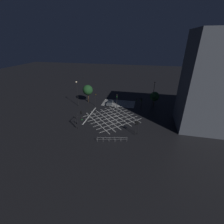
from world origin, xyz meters
TOP-DOWN VIEW (x-y plane):
  - ground_plane at (0.00, 0.00)m, footprint 200.00×200.00m
  - road_markings at (0.32, -6.08)m, footprint 16.59×22.01m
  - traffic_light_sw_cross at (-7.63, -7.24)m, footprint 0.36×0.39m
  - traffic_light_nw_main at (-7.51, 6.95)m, footprint 0.39×0.36m
  - traffic_light_ne_main at (6.55, 7.40)m, footprint 1.93×0.36m
  - traffic_light_se_main at (7.13, -7.05)m, footprint 0.39×0.36m
  - traffic_light_sw_main at (-6.91, -7.44)m, footprint 1.89×0.36m
  - traffic_light_nw_cross at (-7.03, 7.15)m, footprint 0.36×0.39m
  - traffic_light_median_south at (-0.03, -7.14)m, footprint 0.36×0.39m
  - traffic_light_ne_cross at (6.87, 6.30)m, footprint 0.36×2.82m
  - street_lamp_east at (-11.14, -9.23)m, footprint 0.55×0.55m
  - street_lamp_west at (12.57, -5.62)m, footprint 0.52×0.52m
  - street_tree_near at (10.67, -9.86)m, footprint 3.44×3.44m
  - street_tree_far at (-11.75, -11.03)m, footprint 2.99×2.99m
  - waiting_car at (2.76, -9.49)m, footprint 1.71×4.30m
  - pedestrian_railing at (-2.36, 10.84)m, footprint 6.35×1.42m

SIDE VIEW (x-z plane):
  - ground_plane at x=0.00m, z-range 0.00..0.00m
  - road_markings at x=0.32m, z-range 0.00..0.01m
  - waiting_car at x=2.76m, z-range -0.03..1.19m
  - pedestrian_railing at x=-2.36m, z-range 0.14..1.19m
  - traffic_light_nw_cross at x=-7.03m, z-range 0.76..4.27m
  - traffic_light_ne_main at x=6.55m, z-range 0.79..4.26m
  - traffic_light_nw_main at x=-7.51m, z-range 0.77..4.32m
  - traffic_light_sw_cross at x=-7.63m, z-range 0.80..4.48m
  - traffic_light_sw_main at x=-6.91m, z-range 0.84..4.57m
  - traffic_light_ne_cross at x=6.87m, z-range 0.96..4.94m
  - traffic_light_se_main at x=7.13m, z-range 0.94..5.37m
  - traffic_light_median_south at x=-0.03m, z-range 0.95..5.44m
  - street_tree_far at x=-11.75m, z-range 0.91..5.76m
  - street_tree_near at x=10.67m, z-range 1.29..7.37m
  - street_lamp_west at x=12.57m, z-range 1.77..10.13m
  - street_lamp_east at x=-11.14m, z-range 1.92..10.52m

